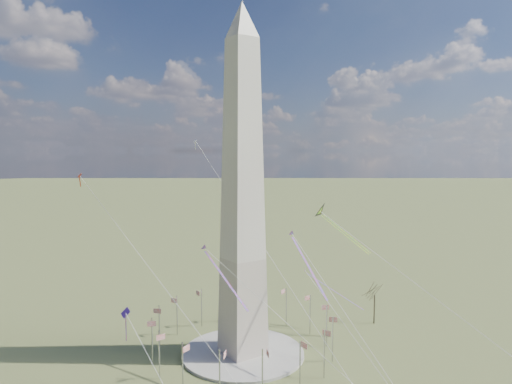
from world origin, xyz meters
TOP-DOWN VIEW (x-y plane):
  - ground at (0.00, 0.00)m, footprint 2000.00×2000.00m
  - plaza at (0.00, 0.00)m, footprint 36.00×36.00m
  - washington_monument at (0.00, 0.00)m, footprint 15.56×15.56m
  - flagpole_ring at (-0.00, -0.00)m, footprint 54.40×54.40m
  - tree_near at (50.54, -5.53)m, footprint 8.59×8.59m
  - kite_delta_black at (37.76, 7.13)m, footprint 13.10×19.64m
  - kite_diamond_purple at (-34.57, 0.01)m, footprint 1.60×2.90m
  - kite_streamer_left at (13.02, -11.40)m, footprint 6.16×21.54m
  - kite_streamer_mid at (-11.02, -5.35)m, footprint 3.08×20.00m
  - kite_streamer_right at (29.80, -3.28)m, footprint 15.28×13.77m
  - kite_small_red at (-36.30, 34.27)m, footprint 1.19×1.86m
  - kite_small_white at (6.36, 41.79)m, footprint 1.13×1.79m

SIDE VIEW (x-z plane):
  - ground at x=0.00m, z-range 0.00..0.00m
  - plaza at x=0.00m, z-range 0.00..0.80m
  - flagpole_ring at x=0.00m, z-range 0.77..13.77m
  - tree_near at x=50.54m, z-range 3.20..18.23m
  - kite_streamer_right at x=29.80m, z-range 9.91..23.23m
  - kite_diamond_purple at x=-34.57m, z-range 14.17..23.19m
  - kite_streamer_mid at x=-11.02m, z-range 21.41..35.14m
  - kite_streamer_left at x=13.02m, z-range 22.58..37.57m
  - kite_delta_black at x=37.76m, z-range 29.71..46.07m
  - washington_monument at x=0.00m, z-range -2.05..97.95m
  - kite_small_red at x=-36.30m, z-range 49.75..53.90m
  - kite_small_white at x=6.36m, z-range 60.96..64.99m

